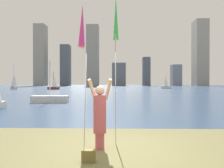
% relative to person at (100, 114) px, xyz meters
% --- Properties ---
extents(ground, '(120.00, 138.00, 0.12)m').
position_rel_person_xyz_m(ground, '(0.33, 50.71, -0.95)').
color(ground, brown).
extents(person, '(0.67, 0.49, 1.82)m').
position_rel_person_xyz_m(person, '(0.00, 0.00, 0.00)').
color(person, '#B24C59').
rests_on(person, ground).
extents(kite_flag_left, '(0.16, 1.00, 3.65)m').
position_rel_person_xyz_m(kite_flag_left, '(-0.41, -0.33, 2.13)').
color(kite_flag_left, '#B2B2B7').
rests_on(kite_flag_left, ground).
extents(kite_flag_right, '(0.16, 1.23, 4.22)m').
position_rel_person_xyz_m(kite_flag_right, '(0.41, 0.89, 2.61)').
color(kite_flag_right, '#B2B2B7').
rests_on(kite_flag_right, ground).
extents(bag, '(0.30, 0.18, 0.26)m').
position_rel_person_xyz_m(bag, '(-0.16, -1.05, -0.76)').
color(bag, olive).
rests_on(bag, ground).
extents(sailboat_0, '(2.61, 1.34, 3.91)m').
position_rel_person_xyz_m(sailboat_0, '(-13.54, 46.80, 0.49)').
color(sailboat_0, maroon).
rests_on(sailboat_0, ground).
extents(sailboat_1, '(2.45, 2.49, 5.71)m').
position_rel_person_xyz_m(sailboat_1, '(-23.23, 48.82, 0.88)').
color(sailboat_1, white).
rests_on(sailboat_1, ground).
extents(sailboat_6, '(3.05, 1.08, 3.47)m').
position_rel_person_xyz_m(sailboat_6, '(-5.20, 13.84, -0.58)').
color(sailboat_6, silver).
rests_on(sailboat_6, ground).
extents(sailboat_8, '(2.65, 1.79, 4.13)m').
position_rel_person_xyz_m(sailboat_8, '(11.96, 53.99, 0.49)').
color(sailboat_8, white).
rests_on(sailboat_8, ground).
extents(skyline_tower_0, '(4.52, 6.07, 25.84)m').
position_rel_person_xyz_m(skyline_tower_0, '(-32.82, 97.97, 12.03)').
color(skyline_tower_0, gray).
rests_on(skyline_tower_0, ground).
extents(skyline_tower_1, '(3.72, 5.61, 17.26)m').
position_rel_person_xyz_m(skyline_tower_1, '(-22.22, 98.41, 7.74)').
color(skyline_tower_1, '#565B66').
rests_on(skyline_tower_1, ground).
extents(skyline_tower_2, '(4.88, 5.46, 24.65)m').
position_rel_person_xyz_m(skyline_tower_2, '(-10.17, 94.44, 11.43)').
color(skyline_tower_2, gray).
rests_on(skyline_tower_2, ground).
extents(skyline_tower_3, '(5.55, 5.47, 9.33)m').
position_rel_person_xyz_m(skyline_tower_3, '(0.56, 95.54, 3.77)').
color(skyline_tower_3, slate).
rests_on(skyline_tower_3, ground).
extents(skyline_tower_4, '(3.00, 4.70, 11.79)m').
position_rel_person_xyz_m(skyline_tower_4, '(11.96, 96.87, 5.00)').
color(skyline_tower_4, '#565B66').
rests_on(skyline_tower_4, ground).
extents(skyline_tower_5, '(3.86, 5.48, 8.76)m').
position_rel_person_xyz_m(skyline_tower_5, '(24.63, 98.25, 3.49)').
color(skyline_tower_5, gray).
rests_on(skyline_tower_5, ground).
extents(skyline_tower_6, '(5.09, 7.71, 27.29)m').
position_rel_person_xyz_m(skyline_tower_6, '(34.64, 98.19, 12.75)').
color(skyline_tower_6, gray).
rests_on(skyline_tower_6, ground).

